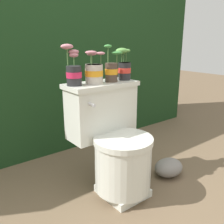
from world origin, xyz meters
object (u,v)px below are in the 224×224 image
at_px(toilet, 114,141).
at_px(potted_plant_midright, 124,66).
at_px(potted_plant_middle, 112,69).
at_px(garden_stone, 169,167).
at_px(potted_plant_left, 73,71).
at_px(potted_plant_midleft, 94,72).

bearing_deg(toilet, potted_plant_midright, 34.20).
height_order(potted_plant_middle, potted_plant_midright, potted_plant_middle).
height_order(potted_plant_midright, garden_stone, potted_plant_midright).
distance_m(potted_plant_left, garden_stone, 1.02).
relative_size(potted_plant_midright, garden_stone, 0.93).
bearing_deg(potted_plant_midleft, toilet, -64.93).
xyz_separation_m(potted_plant_midleft, potted_plant_midright, (0.26, 0.01, 0.02)).
bearing_deg(garden_stone, potted_plant_midright, 131.94).
relative_size(potted_plant_midleft, potted_plant_middle, 0.86).
bearing_deg(potted_plant_left, potted_plant_midright, -2.77).
height_order(toilet, garden_stone, toilet).
bearing_deg(toilet, garden_stone, -16.50).
xyz_separation_m(toilet, garden_stone, (0.43, -0.13, -0.29)).
xyz_separation_m(potted_plant_left, potted_plant_midright, (0.39, -0.02, 0.00)).
bearing_deg(garden_stone, potted_plant_left, 155.91).
distance_m(potted_plant_left, potted_plant_middle, 0.27).
height_order(potted_plant_midleft, garden_stone, potted_plant_midleft).
xyz_separation_m(potted_plant_middle, garden_stone, (0.36, -0.25, -0.74)).
distance_m(potted_plant_left, potted_plant_midleft, 0.14).
relative_size(potted_plant_midleft, garden_stone, 0.90).
distance_m(potted_plant_left, potted_plant_midright, 0.39).
bearing_deg(potted_plant_middle, garden_stone, -34.71).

